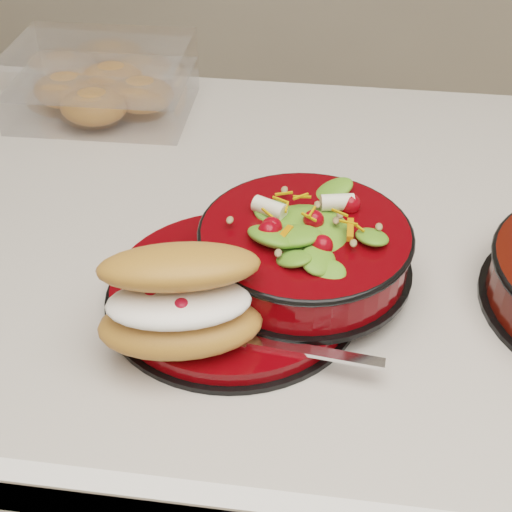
# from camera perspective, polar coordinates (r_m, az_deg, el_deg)

# --- Properties ---
(island_counter) EXTENTS (1.24, 0.74, 0.90)m
(island_counter) POSITION_cam_1_polar(r_m,az_deg,el_deg) (1.15, -4.74, -15.08)
(island_counter) COLOR silver
(island_counter) RESTS_ON ground
(dinner_plate) EXTENTS (0.26, 0.26, 0.02)m
(dinner_plate) POSITION_cam_1_polar(r_m,az_deg,el_deg) (0.71, -1.76, -2.78)
(dinner_plate) COLOR black
(dinner_plate) RESTS_ON island_counter
(salad_bowl) EXTENTS (0.22, 0.22, 0.09)m
(salad_bowl) POSITION_cam_1_polar(r_m,az_deg,el_deg) (0.70, 3.94, 1.13)
(salad_bowl) COLOR black
(salad_bowl) RESTS_ON dinner_plate
(croissant) EXTENTS (0.16, 0.12, 0.09)m
(croissant) POSITION_cam_1_polar(r_m,az_deg,el_deg) (0.62, -6.07, -3.56)
(croissant) COLOR #CB7A3E
(croissant) RESTS_ON dinner_plate
(fork) EXTENTS (0.16, 0.03, 0.00)m
(fork) POSITION_cam_1_polar(r_m,az_deg,el_deg) (0.64, 2.51, -7.29)
(fork) COLOR silver
(fork) RESTS_ON dinner_plate
(pastry_box) EXTENTS (0.25, 0.18, 0.09)m
(pastry_box) POSITION_cam_1_polar(r_m,az_deg,el_deg) (1.06, -12.21, 13.36)
(pastry_box) COLOR white
(pastry_box) RESTS_ON island_counter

